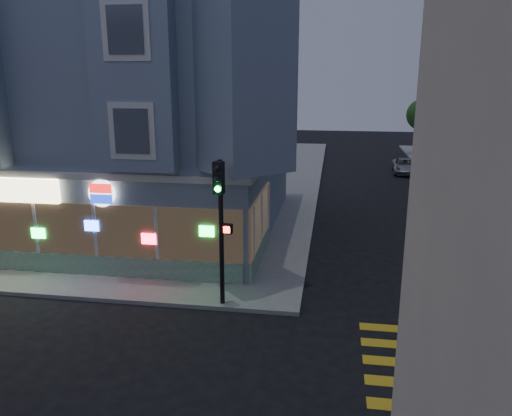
% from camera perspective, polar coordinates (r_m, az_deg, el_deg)
% --- Properties ---
extents(ground, '(120.00, 120.00, 0.00)m').
position_cam_1_polar(ground, '(15.28, -7.29, -14.80)').
color(ground, black).
rests_on(ground, ground).
extents(sidewalk_nw, '(33.00, 42.00, 0.15)m').
position_cam_1_polar(sidewalk_nw, '(40.42, -16.78, 3.56)').
color(sidewalk_nw, gray).
rests_on(sidewalk_nw, ground).
extents(corner_building, '(14.60, 14.60, 11.40)m').
position_cam_1_polar(corner_building, '(25.74, -13.95, 10.59)').
color(corner_building, gray).
rests_on(corner_building, sidewalk_nw).
extents(utility_pole, '(2.20, 0.30, 9.00)m').
position_cam_1_polar(utility_pole, '(37.70, 21.62, 9.65)').
color(utility_pole, '#4C3826').
rests_on(utility_pole, sidewalk_ne).
extents(street_tree_near, '(3.00, 3.00, 5.30)m').
position_cam_1_polar(street_tree_near, '(43.67, 20.12, 9.21)').
color(street_tree_near, '#4C3826').
rests_on(street_tree_near, sidewalk_ne).
extents(street_tree_far, '(3.00, 3.00, 5.30)m').
position_cam_1_polar(street_tree_far, '(51.52, 18.46, 10.07)').
color(street_tree_far, '#4C3826').
rests_on(street_tree_far, sidewalk_ne).
extents(running_child, '(0.59, 0.45, 1.46)m').
position_cam_1_polar(running_child, '(15.81, 17.48, -11.37)').
color(running_child, '#D2C56B').
rests_on(running_child, ground).
extents(pedestrian_a, '(0.91, 0.74, 1.77)m').
position_cam_1_polar(pedestrian_a, '(33.81, 21.41, 2.72)').
color(pedestrian_a, black).
rests_on(pedestrian_a, sidewalk_ne).
extents(pedestrian_b, '(0.98, 0.52, 1.58)m').
position_cam_1_polar(pedestrian_b, '(34.68, 23.98, 2.59)').
color(pedestrian_b, '#242129').
rests_on(pedestrian_b, sidewalk_ne).
extents(parked_car_a, '(2.04, 4.13, 1.35)m').
position_cam_1_polar(parked_car_a, '(21.56, 26.90, -5.37)').
color(parked_car_a, '#A4A6AB').
rests_on(parked_car_a, ground).
extents(parked_car_b, '(1.53, 3.82, 1.24)m').
position_cam_1_polar(parked_car_b, '(31.85, 21.03, 1.29)').
color(parked_car_b, '#3A3D3F').
rests_on(parked_car_b, ground).
extents(parked_car_c, '(2.07, 4.55, 1.29)m').
position_cam_1_polar(parked_car_c, '(36.83, 19.42, 3.20)').
color(parked_car_c, '#591F14').
rests_on(parked_car_c, ground).
extents(parked_car_d, '(2.14, 4.28, 1.16)m').
position_cam_1_polar(parked_car_d, '(41.72, 16.70, 4.61)').
color(parked_car_d, '#9EA2A9').
rests_on(parked_car_d, ground).
extents(traffic_signal, '(0.59, 0.54, 4.87)m').
position_cam_1_polar(traffic_signal, '(15.83, -4.08, -0.17)').
color(traffic_signal, black).
rests_on(traffic_signal, sidewalk_nw).
extents(fire_hydrant, '(0.50, 0.29, 0.87)m').
position_cam_1_polar(fire_hydrant, '(28.97, 26.44, -0.58)').
color(fire_hydrant, white).
rests_on(fire_hydrant, sidewalk_ne).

